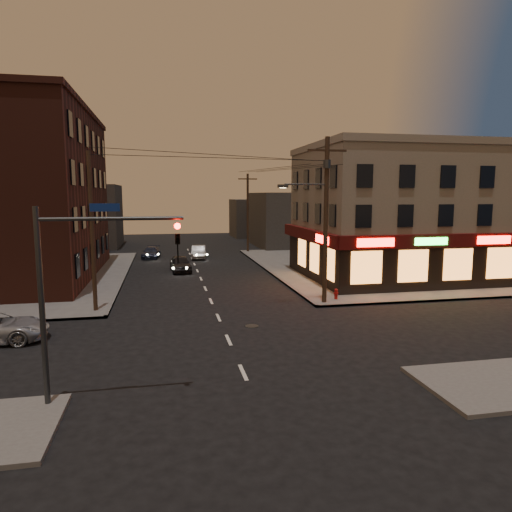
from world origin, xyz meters
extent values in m
plane|color=black|center=(0.00, 0.00, 0.00)|extent=(120.00, 120.00, 0.00)
cube|color=#514F4C|center=(18.00, 19.00, 0.07)|extent=(24.00, 28.00, 0.15)
cube|color=gray|center=(16.00, 13.50, 5.15)|extent=(15.00, 12.00, 10.00)
cube|color=gray|center=(16.00, 13.50, 10.40)|extent=(15.20, 12.20, 0.50)
cube|color=black|center=(16.00, 7.55, 1.85)|extent=(15.12, 0.25, 3.40)
cube|color=black|center=(8.55, 13.50, 1.85)|extent=(0.25, 12.12, 3.40)
cube|color=#440B0B|center=(16.00, 7.25, 3.65)|extent=(15.60, 0.50, 0.90)
cube|color=#440B0B|center=(8.25, 13.50, 3.65)|extent=(0.50, 12.60, 0.90)
cube|color=#FF140C|center=(10.70, 6.98, 3.65)|extent=(2.60, 0.06, 0.55)
cube|color=#FF140C|center=(19.50, 6.98, 3.65)|extent=(2.60, 0.06, 0.55)
cube|color=#26FF3F|center=(14.70, 6.98, 3.65)|extent=(2.40, 0.06, 0.50)
cube|color=#FF140C|center=(7.98, 9.70, 3.65)|extent=(0.06, 2.60, 0.55)
cube|color=orange|center=(15.40, 7.40, 1.95)|extent=(12.40, 0.08, 2.20)
cube|color=orange|center=(8.40, 12.50, 1.95)|extent=(0.08, 8.40, 2.20)
cube|color=#461E16|center=(-14.50, 19.00, 6.65)|extent=(12.00, 20.00, 13.00)
cube|color=#3F3D3A|center=(14.00, 38.00, 3.50)|extent=(10.00, 12.00, 7.00)
cube|color=#3F3D3A|center=(-13.00, 42.00, 4.00)|extent=(9.00, 10.00, 8.00)
cube|color=#3F3D3A|center=(12.00, 52.00, 3.00)|extent=(8.00, 8.00, 6.00)
cylinder|color=#382619|center=(6.80, 5.80, 5.15)|extent=(0.28, 0.28, 10.00)
cube|color=#382619|center=(6.80, 5.80, 9.35)|extent=(2.40, 0.12, 0.12)
cylinder|color=#333538|center=(6.80, 5.80, 8.55)|extent=(0.44, 0.44, 0.50)
cylinder|color=#333538|center=(5.50, 5.80, 7.35)|extent=(2.60, 0.10, 0.10)
cube|color=#333538|center=(4.10, 5.80, 7.25)|extent=(0.60, 0.25, 0.18)
cube|color=#FFD88C|center=(4.10, 5.80, 7.15)|extent=(0.35, 0.15, 0.04)
cylinder|color=#382619|center=(6.80, 32.00, 4.65)|extent=(0.26, 0.26, 9.00)
cylinder|color=#382619|center=(-6.80, 6.50, 4.65)|extent=(0.24, 0.24, 9.00)
cylinder|color=#333538|center=(-6.60, -5.60, 3.20)|extent=(0.18, 0.18, 6.40)
cylinder|color=#333538|center=(-4.40, -5.60, 6.00)|extent=(4.40, 0.12, 0.12)
imported|color=black|center=(-2.40, -5.60, 5.50)|extent=(0.16, 0.20, 1.00)
sphere|color=#FF0C05|center=(-2.40, -5.72, 5.75)|extent=(0.20, 0.20, 0.20)
cube|color=navy|center=(-4.60, -5.60, 6.35)|extent=(0.90, 0.05, 0.25)
imported|color=black|center=(-1.47, 19.87, 0.71)|extent=(1.95, 4.26, 1.42)
imported|color=slate|center=(0.74, 28.10, 0.69)|extent=(1.77, 4.26, 1.37)
imported|color=#1B2136|center=(-4.25, 29.25, 0.59)|extent=(2.13, 4.25, 1.19)
cylinder|color=maroon|center=(7.80, 6.38, 0.42)|extent=(0.25, 0.25, 0.55)
sphere|color=maroon|center=(7.80, 6.38, 0.72)|extent=(0.22, 0.22, 0.22)
cylinder|color=maroon|center=(7.80, 6.38, 0.53)|extent=(0.31, 0.18, 0.11)
cylinder|color=maroon|center=(7.80, 6.38, 0.53)|extent=(0.18, 0.31, 0.11)
camera|label=1|loc=(-2.82, -20.43, 6.74)|focal=32.00mm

